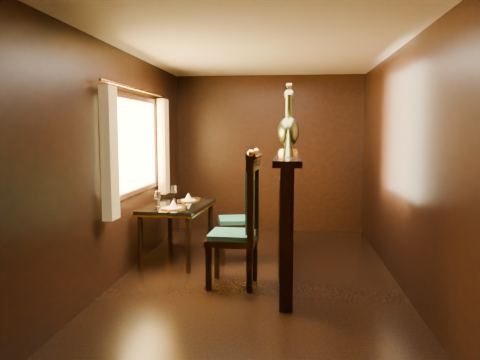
# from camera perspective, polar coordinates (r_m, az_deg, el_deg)

# --- Properties ---
(ground) EXTENTS (5.00, 5.00, 0.00)m
(ground) POSITION_cam_1_polar(r_m,az_deg,el_deg) (5.32, 2.15, -11.72)
(ground) COLOR black
(ground) RESTS_ON ground
(room_shell) EXTENTS (3.04, 5.04, 2.52)m
(room_shell) POSITION_cam_1_polar(r_m,az_deg,el_deg) (5.09, 1.27, 5.60)
(room_shell) COLOR black
(room_shell) RESTS_ON ground
(partition) EXTENTS (0.26, 2.70, 1.36)m
(partition) POSITION_cam_1_polar(r_m,az_deg,el_deg) (5.43, 5.79, -3.62)
(partition) COLOR black
(partition) RESTS_ON ground
(dining_table) EXTENTS (0.81, 1.23, 0.90)m
(dining_table) POSITION_cam_1_polar(r_m,az_deg,el_deg) (5.94, -7.60, -3.63)
(dining_table) COLOR black
(dining_table) RESTS_ON ground
(chair_left) EXTENTS (0.54, 0.58, 1.44)m
(chair_left) POSITION_cam_1_polar(r_m,az_deg,el_deg) (4.85, 0.63, -4.33)
(chair_left) COLOR black
(chair_left) RESTS_ON ground
(chair_right) EXTENTS (0.59, 0.61, 1.36)m
(chair_right) POSITION_cam_1_polar(r_m,az_deg,el_deg) (5.84, 0.86, -2.94)
(chair_right) COLOR black
(chair_right) RESTS_ON ground
(peacock_left) EXTENTS (0.25, 0.66, 0.79)m
(peacock_left) POSITION_cam_1_polar(r_m,az_deg,el_deg) (5.21, 5.95, 7.47)
(peacock_left) COLOR #1B5239
(peacock_left) RESTS_ON partition
(peacock_right) EXTENTS (0.25, 0.68, 0.81)m
(peacock_right) POSITION_cam_1_polar(r_m,az_deg,el_deg) (5.72, 5.97, 7.44)
(peacock_right) COLOR #1B5239
(peacock_right) RESTS_ON partition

